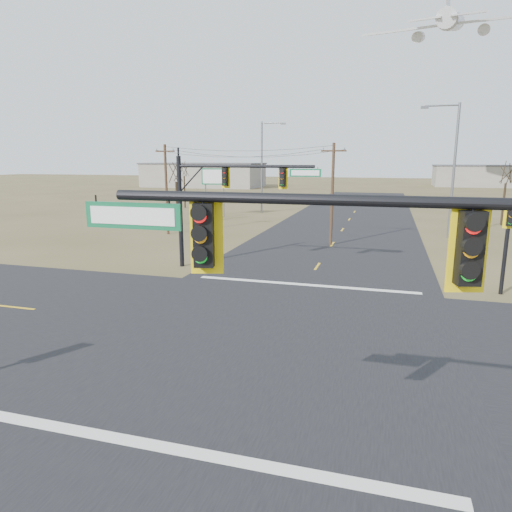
% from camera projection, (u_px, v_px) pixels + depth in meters
% --- Properties ---
extents(ground, '(320.00, 320.00, 0.00)m').
position_uv_depth(ground, '(270.00, 336.00, 17.60)').
color(ground, brown).
rests_on(ground, ground).
extents(road_ew, '(160.00, 14.00, 0.02)m').
position_uv_depth(road_ew, '(270.00, 335.00, 17.60)').
color(road_ew, black).
rests_on(road_ew, ground).
extents(road_ns, '(14.00, 160.00, 0.02)m').
position_uv_depth(road_ns, '(270.00, 335.00, 17.60)').
color(road_ns, black).
rests_on(road_ns, ground).
extents(stop_bar_near, '(12.00, 0.40, 0.01)m').
position_uv_depth(stop_bar_near, '(190.00, 452.00, 10.55)').
color(stop_bar_near, silver).
rests_on(stop_bar_near, road_ns).
extents(stop_bar_far, '(12.00, 0.40, 0.01)m').
position_uv_depth(stop_bar_far, '(305.00, 285.00, 24.65)').
color(stop_bar_far, silver).
rests_on(stop_bar_far, road_ns).
extents(mast_arm_near, '(10.33, 0.52, 6.68)m').
position_uv_depth(mast_arm_near, '(477.00, 288.00, 6.45)').
color(mast_arm_near, black).
rests_on(mast_arm_near, ground).
extents(mast_arm_far, '(8.84, 0.49, 6.87)m').
position_uv_depth(mast_arm_far, '(226.00, 188.00, 27.20)').
color(mast_arm_far, black).
rests_on(mast_arm_far, ground).
extents(pedestal_signal_ne, '(0.60, 0.53, 4.73)m').
position_uv_depth(pedestal_signal_ne, '(509.00, 228.00, 22.22)').
color(pedestal_signal_ne, black).
rests_on(pedestal_signal_ne, ground).
extents(utility_pole_near, '(1.93, 0.23, 7.90)m').
position_uv_depth(utility_pole_near, '(332.00, 192.00, 35.27)').
color(utility_pole_near, '#4A3020').
rests_on(utility_pole_near, ground).
extents(utility_pole_far, '(1.94, 0.38, 7.96)m').
position_uv_depth(utility_pole_far, '(166.00, 188.00, 40.70)').
color(utility_pole_far, '#4A3020').
rests_on(utility_pole_far, ground).
extents(highway_sign, '(2.98, 0.57, 5.64)m').
position_uv_depth(highway_sign, '(214.00, 182.00, 53.28)').
color(highway_sign, slate).
rests_on(highway_sign, ground).
extents(streetlight_a, '(3.12, 0.33, 11.22)m').
position_uv_depth(streetlight_a, '(451.00, 164.00, 38.36)').
color(streetlight_a, slate).
rests_on(streetlight_a, ground).
extents(streetlight_c, '(3.11, 0.31, 11.18)m').
position_uv_depth(streetlight_c, '(264.00, 162.00, 56.66)').
color(streetlight_c, slate).
rests_on(streetlight_c, ground).
extents(bare_tree_a, '(3.69, 3.69, 6.93)m').
position_uv_depth(bare_tree_a, '(176.00, 171.00, 46.24)').
color(bare_tree_a, black).
rests_on(bare_tree_a, ground).
extents(bare_tree_b, '(3.40, 3.40, 6.76)m').
position_uv_depth(bare_tree_b, '(184.00, 169.00, 62.96)').
color(bare_tree_b, black).
rests_on(bare_tree_b, ground).
extents(bare_tree_c, '(3.86, 3.86, 6.88)m').
position_uv_depth(bare_tree_c, '(507.00, 172.00, 45.89)').
color(bare_tree_c, black).
rests_on(bare_tree_c, ground).
extents(warehouse_left, '(28.00, 14.00, 5.50)m').
position_uv_depth(warehouse_left, '(204.00, 175.00, 112.46)').
color(warehouse_left, gray).
rests_on(warehouse_left, ground).
extents(warehouse_mid, '(20.00, 12.00, 5.00)m').
position_uv_depth(warehouse_mid, '(477.00, 176.00, 113.67)').
color(warehouse_mid, gray).
rests_on(warehouse_mid, ground).
extents(jet_airliner, '(22.59, 23.58, 12.56)m').
position_uv_depth(jet_airliner, '(451.00, 21.00, 78.17)').
color(jet_airliner, silver).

